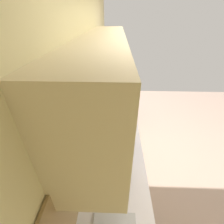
# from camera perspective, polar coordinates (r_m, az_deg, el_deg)

# --- Properties ---
(ground_plane) EXTENTS (6.48, 6.48, 0.00)m
(ground_plane) POSITION_cam_1_polar(r_m,az_deg,el_deg) (3.12, 24.35, -18.67)
(ground_plane) COLOR gray
(wall_back) EXTENTS (4.17, 0.12, 2.60)m
(wall_back) POSITION_cam_1_polar(r_m,az_deg,el_deg) (2.06, -8.35, 3.49)
(wall_back) COLOR beige
(wall_back) RESTS_ON ground_plane
(counter_run) EXTENTS (3.27, 0.63, 0.93)m
(counter_run) POSITION_cam_1_polar(r_m,az_deg,el_deg) (2.29, 1.28, -20.23)
(counter_run) COLOR beige
(counter_run) RESTS_ON ground_plane
(upper_cabinets) EXTENTS (2.07, 0.36, 0.65)m
(upper_cabinets) POSITION_cam_1_polar(r_m,az_deg,el_deg) (1.47, -2.92, 13.90)
(upper_cabinets) COLOR beige
(window_back_wall) EXTENTS (0.50, 0.02, 0.64)m
(window_back_wall) POSITION_cam_1_polar(r_m,az_deg,el_deg) (1.09, -17.74, -33.64)
(window_back_wall) COLOR #997A4C
(oven_range) EXTENTS (0.66, 0.62, 1.11)m
(oven_range) POSITION_cam_1_polar(r_m,az_deg,el_deg) (3.81, 1.76, 4.09)
(oven_range) COLOR #B7BABF
(oven_range) RESTS_ON ground_plane
(microwave) EXTENTS (0.50, 0.39, 0.34)m
(microwave) POSITION_cam_1_polar(r_m,az_deg,el_deg) (1.78, 0.91, -9.57)
(microwave) COLOR #B7BABF
(microwave) RESTS_ON counter_run
(bowl) EXTENTS (0.15, 0.15, 0.06)m
(bowl) POSITION_cam_1_polar(r_m,az_deg,el_deg) (2.72, 3.07, 3.19)
(bowl) COLOR silver
(bowl) RESTS_ON counter_run
(kettle) EXTENTS (0.20, 0.15, 0.19)m
(kettle) POSITION_cam_1_polar(r_m,az_deg,el_deg) (2.43, 3.19, 0.62)
(kettle) COLOR red
(kettle) RESTS_ON counter_run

